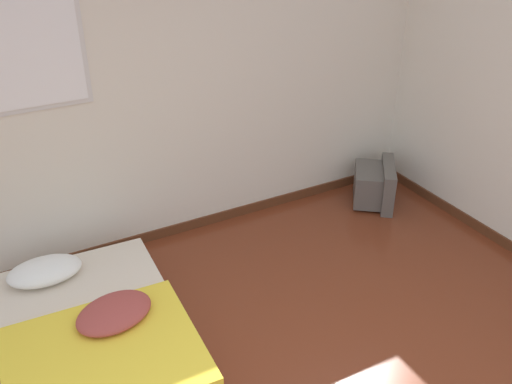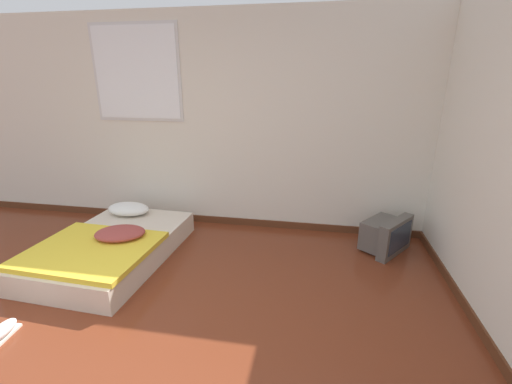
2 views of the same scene
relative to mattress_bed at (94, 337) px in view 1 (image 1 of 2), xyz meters
The scene contains 3 objects.
wall_back 1.81m from the mattress_bed, 54.78° to the left, with size 7.53×0.08×2.60m.
mattress_bed is the anchor object (origin of this frame).
crt_tv 2.98m from the mattress_bed, 13.78° to the left, with size 0.60×0.64×0.40m.
Camera 1 is at (-1.23, -1.26, 2.79)m, focal length 40.00 mm.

